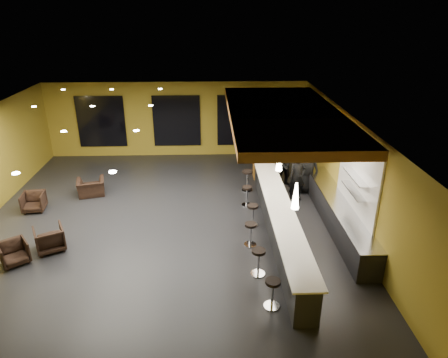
{
  "coord_description": "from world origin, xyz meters",
  "views": [
    {
      "loc": [
        1.55,
        -11.8,
        6.68
      ],
      "look_at": [
        2.0,
        0.5,
        1.3
      ],
      "focal_mm": 32.0,
      "sensor_mm": 36.0,
      "label": 1
    }
  ],
  "objects_px": {
    "armchair_c": "(34,202)",
    "bar_stool_1": "(258,259)",
    "bar_stool_0": "(273,290)",
    "prep_counter": "(337,214)",
    "pendant_0": "(296,196)",
    "staff_a": "(297,177)",
    "bar_counter": "(279,221)",
    "armchair_a": "(14,253)",
    "armchair_d": "(91,187)",
    "pendant_1": "(279,160)",
    "bar_stool_5": "(247,178)",
    "bar_stool_3": "(253,213)",
    "staff_c": "(308,170)",
    "pendant_2": "(268,135)",
    "staff_b": "(287,164)",
    "armchair_b": "(50,238)",
    "column": "(262,138)",
    "bar_stool_4": "(247,193)",
    "bar_stool_2": "(251,231)"
  },
  "relations": [
    {
      "from": "armchair_c",
      "to": "bar_stool_1",
      "type": "relative_size",
      "value": 0.97
    },
    {
      "from": "bar_stool_0",
      "to": "prep_counter",
      "type": "bearing_deg",
      "value": 54.56
    },
    {
      "from": "pendant_0",
      "to": "staff_a",
      "type": "bearing_deg",
      "value": 76.67
    },
    {
      "from": "bar_counter",
      "to": "armchair_a",
      "type": "xyz_separation_m",
      "value": [
        -7.62,
        -1.21,
        -0.17
      ]
    },
    {
      "from": "bar_counter",
      "to": "staff_a",
      "type": "relative_size",
      "value": 4.41
    },
    {
      "from": "bar_counter",
      "to": "armchair_d",
      "type": "distance_m",
      "value": 7.35
    },
    {
      "from": "pendant_1",
      "to": "bar_stool_5",
      "type": "relative_size",
      "value": 0.83
    },
    {
      "from": "pendant_0",
      "to": "bar_stool_1",
      "type": "xyz_separation_m",
      "value": [
        -0.86,
        0.02,
        -1.86
      ]
    },
    {
      "from": "bar_stool_1",
      "to": "bar_stool_3",
      "type": "bearing_deg",
      "value": 87.48
    },
    {
      "from": "bar_counter",
      "to": "staff_c",
      "type": "bearing_deg",
      "value": 62.79
    },
    {
      "from": "pendant_2",
      "to": "bar_stool_1",
      "type": "xyz_separation_m",
      "value": [
        -0.86,
        -4.98,
        -1.86
      ]
    },
    {
      "from": "staff_b",
      "to": "bar_stool_5",
      "type": "relative_size",
      "value": 2.25
    },
    {
      "from": "staff_c",
      "to": "armchair_b",
      "type": "relative_size",
      "value": 2.21
    },
    {
      "from": "armchair_c",
      "to": "bar_stool_0",
      "type": "relative_size",
      "value": 0.97
    },
    {
      "from": "armchair_d",
      "to": "bar_stool_1",
      "type": "height_order",
      "value": "bar_stool_1"
    },
    {
      "from": "staff_a",
      "to": "armchair_a",
      "type": "relative_size",
      "value": 2.5
    },
    {
      "from": "pendant_0",
      "to": "armchair_b",
      "type": "xyz_separation_m",
      "value": [
        -6.87,
        1.44,
        -1.98
      ]
    },
    {
      "from": "bar_stool_5",
      "to": "armchair_a",
      "type": "bearing_deg",
      "value": -146.93
    },
    {
      "from": "column",
      "to": "bar_stool_0",
      "type": "xyz_separation_m",
      "value": [
        -0.67,
        -7.85,
        -1.26
      ]
    },
    {
      "from": "prep_counter",
      "to": "bar_stool_4",
      "type": "distance_m",
      "value": 3.21
    },
    {
      "from": "staff_a",
      "to": "prep_counter",
      "type": "bearing_deg",
      "value": -80.14
    },
    {
      "from": "staff_a",
      "to": "bar_stool_1",
      "type": "bearing_deg",
      "value": -129.32
    },
    {
      "from": "pendant_2",
      "to": "bar_stool_2",
      "type": "relative_size",
      "value": 0.94
    },
    {
      "from": "armchair_c",
      "to": "staff_a",
      "type": "bearing_deg",
      "value": -4.08
    },
    {
      "from": "bar_counter",
      "to": "armchair_d",
      "type": "bearing_deg",
      "value": 154.77
    },
    {
      "from": "prep_counter",
      "to": "armchair_d",
      "type": "xyz_separation_m",
      "value": [
        -8.65,
        2.63,
        -0.11
      ]
    },
    {
      "from": "bar_stool_4",
      "to": "bar_stool_5",
      "type": "xyz_separation_m",
      "value": [
        0.12,
        1.24,
        0.06
      ]
    },
    {
      "from": "column",
      "to": "staff_b",
      "type": "distance_m",
      "value": 1.52
    },
    {
      "from": "armchair_b",
      "to": "armchair_c",
      "type": "bearing_deg",
      "value": -87.01
    },
    {
      "from": "pendant_2",
      "to": "bar_stool_4",
      "type": "relative_size",
      "value": 0.95
    },
    {
      "from": "bar_counter",
      "to": "bar_stool_2",
      "type": "height_order",
      "value": "bar_counter"
    },
    {
      "from": "bar_stool_4",
      "to": "bar_counter",
      "type": "bearing_deg",
      "value": -68.8
    },
    {
      "from": "staff_b",
      "to": "staff_a",
      "type": "bearing_deg",
      "value": -94.42
    },
    {
      "from": "column",
      "to": "bar_stool_1",
      "type": "distance_m",
      "value": 6.76
    },
    {
      "from": "pendant_0",
      "to": "armchair_d",
      "type": "distance_m",
      "value": 8.64
    },
    {
      "from": "staff_b",
      "to": "bar_stool_5",
      "type": "bearing_deg",
      "value": -178.16
    },
    {
      "from": "prep_counter",
      "to": "pendant_0",
      "type": "height_order",
      "value": "pendant_0"
    },
    {
      "from": "armchair_a",
      "to": "prep_counter",
      "type": "bearing_deg",
      "value": -26.68
    },
    {
      "from": "staff_a",
      "to": "bar_stool_2",
      "type": "relative_size",
      "value": 2.45
    },
    {
      "from": "prep_counter",
      "to": "column",
      "type": "height_order",
      "value": "column"
    },
    {
      "from": "pendant_2",
      "to": "staff_c",
      "type": "xyz_separation_m",
      "value": [
        1.6,
        0.11,
        -1.45
      ]
    },
    {
      "from": "pendant_1",
      "to": "staff_a",
      "type": "height_order",
      "value": "pendant_1"
    },
    {
      "from": "bar_stool_4",
      "to": "staff_c",
      "type": "bearing_deg",
      "value": 23.39
    },
    {
      "from": "armchair_a",
      "to": "armchair_c",
      "type": "relative_size",
      "value": 0.97
    },
    {
      "from": "armchair_c",
      "to": "bar_stool_1",
      "type": "distance_m",
      "value": 8.44
    },
    {
      "from": "armchair_d",
      "to": "bar_stool_5",
      "type": "relative_size",
      "value": 1.18
    },
    {
      "from": "armchair_d",
      "to": "bar_stool_3",
      "type": "relative_size",
      "value": 1.32
    },
    {
      "from": "armchair_c",
      "to": "armchair_d",
      "type": "bearing_deg",
      "value": 28.2
    },
    {
      "from": "armchair_d",
      "to": "bar_stool_1",
      "type": "bearing_deg",
      "value": 124.29
    },
    {
      "from": "staff_b",
      "to": "bar_stool_3",
      "type": "height_order",
      "value": "staff_b"
    }
  ]
}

